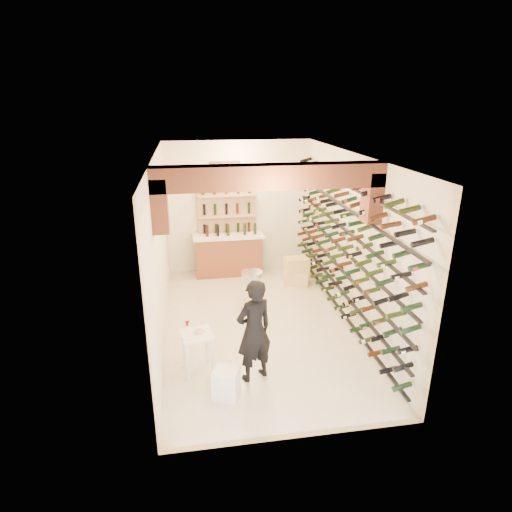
{
  "coord_description": "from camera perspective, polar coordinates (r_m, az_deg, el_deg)",
  "views": [
    {
      "loc": [
        -1.23,
        -7.23,
        4.1
      ],
      "look_at": [
        0.0,
        0.3,
        1.3
      ],
      "focal_mm": 30.13,
      "sensor_mm": 36.0,
      "label": 1
    }
  ],
  "objects": [
    {
      "name": "tasting_table",
      "position": [
        6.88,
        -7.87,
        -11.01
      ],
      "size": [
        0.55,
        0.55,
        0.83
      ],
      "rotation": [
        0.0,
        0.0,
        0.18
      ],
      "color": "white",
      "rests_on": "ground"
    },
    {
      "name": "room_shell",
      "position": [
        7.31,
        0.71,
        5.51
      ],
      "size": [
        3.52,
        6.02,
        3.21
      ],
      "color": "silver",
      "rests_on": "ground"
    },
    {
      "name": "ground",
      "position": [
        8.4,
        0.33,
        -9.06
      ],
      "size": [
        6.0,
        6.0,
        0.0
      ],
      "primitive_type": "plane",
      "color": "beige",
      "rests_on": "ground"
    },
    {
      "name": "white_stool",
      "position": [
        6.52,
        -3.99,
        -16.43
      ],
      "size": [
        0.45,
        0.45,
        0.44
      ],
      "primitive_type": "cube",
      "rotation": [
        0.0,
        0.0,
        -0.36
      ],
      "color": "white",
      "rests_on": "ground"
    },
    {
      "name": "person",
      "position": [
        6.54,
        -0.26,
        -9.91
      ],
      "size": [
        0.71,
        0.6,
        1.65
      ],
      "primitive_type": "imported",
      "rotation": [
        0.0,
        0.0,
        3.55
      ],
      "color": "black",
      "rests_on": "ground"
    },
    {
      "name": "chrome_barstool",
      "position": [
        8.67,
        -0.53,
        -4.35
      ],
      "size": [
        0.45,
        0.45,
        0.87
      ],
      "rotation": [
        0.0,
        0.0,
        0.32
      ],
      "color": "silver",
      "rests_on": "ground"
    },
    {
      "name": "wine_rack",
      "position": [
        8.15,
        11.04,
        1.52
      ],
      "size": [
        0.32,
        5.7,
        2.56
      ],
      "color": "black",
      "rests_on": "ground"
    },
    {
      "name": "back_counter",
      "position": [
        10.54,
        -3.66,
        0.34
      ],
      "size": [
        1.7,
        0.62,
        1.29
      ],
      "color": "brown",
      "rests_on": "ground"
    },
    {
      "name": "back_shelving",
      "position": [
        10.57,
        -3.87,
        4.01
      ],
      "size": [
        1.4,
        0.31,
        2.73
      ],
      "color": "tan",
      "rests_on": "ground"
    },
    {
      "name": "crate_lower",
      "position": [
        10.11,
        5.33,
        -2.8
      ],
      "size": [
        0.66,
        0.54,
        0.34
      ],
      "primitive_type": "cube",
      "rotation": [
        0.0,
        0.0,
        -0.28
      ],
      "color": "#E6C97E",
      "rests_on": "ground"
    },
    {
      "name": "crate_upper",
      "position": [
        9.99,
        5.39,
        -1.08
      ],
      "size": [
        0.56,
        0.42,
        0.31
      ],
      "primitive_type": "cube",
      "rotation": [
        0.0,
        0.0,
        0.1
      ],
      "color": "#E6C97E",
      "rests_on": "crate_lower"
    }
  ]
}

